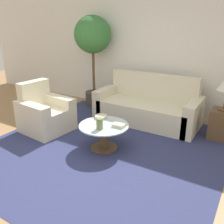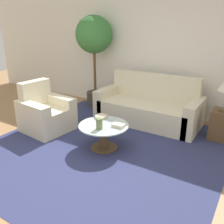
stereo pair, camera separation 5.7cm
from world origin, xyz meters
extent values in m
plane|color=#9E754C|center=(0.00, 0.00, 0.00)|extent=(14.00, 14.00, 0.00)
cube|color=white|center=(0.00, 2.77, 1.30)|extent=(10.00, 0.06, 2.60)
cube|color=navy|center=(0.11, 0.72, 0.00)|extent=(3.67, 3.70, 0.01)
cube|color=beige|center=(0.25, 2.07, 0.22)|extent=(1.85, 0.87, 0.43)
cube|color=beige|center=(0.25, 2.41, 0.47)|extent=(1.85, 0.18, 0.94)
cube|color=beige|center=(-0.68, 2.07, 0.30)|extent=(0.20, 0.87, 0.60)
cube|color=beige|center=(1.17, 2.07, 0.30)|extent=(0.20, 0.87, 0.60)
cube|color=beige|center=(-1.19, 0.76, 0.22)|extent=(0.85, 0.68, 0.43)
cube|color=beige|center=(-1.50, 0.79, 0.45)|extent=(0.24, 0.62, 0.91)
cube|color=beige|center=(-1.22, 0.46, 0.30)|extent=(0.81, 0.28, 0.60)
cube|color=beige|center=(-1.16, 1.06, 0.30)|extent=(0.81, 0.28, 0.60)
cylinder|color=brown|center=(0.11, 0.72, 0.01)|extent=(0.44, 0.44, 0.02)
cylinder|color=brown|center=(0.11, 0.72, 0.20)|extent=(0.14, 0.14, 0.39)
cylinder|color=#B2C6C6|center=(0.11, 0.72, 0.40)|extent=(0.80, 0.80, 0.02)
cube|color=brown|center=(1.65, 2.08, 0.26)|extent=(0.38, 0.38, 0.52)
cylinder|color=brown|center=(1.65, 2.08, 0.54)|extent=(0.18, 0.18, 0.02)
cylinder|color=#3D3833|center=(-1.27, 2.42, 0.17)|extent=(0.41, 0.41, 0.34)
cylinder|color=brown|center=(-1.27, 2.42, 0.89)|extent=(0.06, 0.06, 1.09)
sphere|color=#387538|center=(-1.27, 2.42, 1.66)|extent=(0.83, 0.83, 0.83)
cylinder|color=#6B7A4C|center=(0.14, 0.55, 0.50)|extent=(0.10, 0.10, 0.17)
cylinder|color=beige|center=(-0.09, 0.94, 0.44)|extent=(0.21, 0.21, 0.05)
cube|color=beige|center=(0.35, 0.77, 0.44)|extent=(0.20, 0.12, 0.05)
camera|label=1|loc=(2.08, -2.30, 1.98)|focal=40.00mm
camera|label=2|loc=(2.13, -2.28, 1.98)|focal=40.00mm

